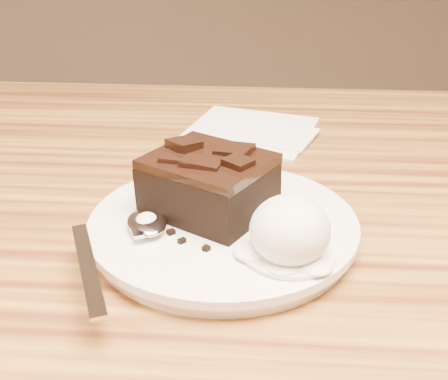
# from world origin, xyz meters

# --- Properties ---
(plate) EXTENTS (0.22, 0.22, 0.02)m
(plate) POSITION_xyz_m (-0.01, -0.04, 0.76)
(plate) COLOR silver
(plate) RESTS_ON dining_table
(brownie) EXTENTS (0.12, 0.12, 0.04)m
(brownie) POSITION_xyz_m (-0.03, -0.02, 0.79)
(brownie) COLOR black
(brownie) RESTS_ON plate
(ice_cream_scoop) EXTENTS (0.06, 0.06, 0.05)m
(ice_cream_scoop) POSITION_xyz_m (0.04, -0.09, 0.79)
(ice_cream_scoop) COLOR white
(ice_cream_scoop) RESTS_ON plate
(melt_puddle) EXTENTS (0.07, 0.07, 0.00)m
(melt_puddle) POSITION_xyz_m (0.04, -0.09, 0.77)
(melt_puddle) COLOR white
(melt_puddle) RESTS_ON plate
(spoon) EXTENTS (0.10, 0.17, 0.01)m
(spoon) POSITION_xyz_m (-0.07, -0.06, 0.77)
(spoon) COLOR silver
(spoon) RESTS_ON plate
(napkin) EXTENTS (0.18, 0.18, 0.01)m
(napkin) POSITION_xyz_m (0.00, 0.21, 0.75)
(napkin) COLOR white
(napkin) RESTS_ON dining_table
(crumb_a) EXTENTS (0.01, 0.01, 0.00)m
(crumb_a) POSITION_xyz_m (-0.05, -0.07, 0.77)
(crumb_a) COLOR black
(crumb_a) RESTS_ON plate
(crumb_b) EXTENTS (0.01, 0.01, 0.00)m
(crumb_b) POSITION_xyz_m (0.02, -0.09, 0.77)
(crumb_b) COLOR black
(crumb_b) RESTS_ON plate
(crumb_c) EXTENTS (0.01, 0.01, 0.00)m
(crumb_c) POSITION_xyz_m (-0.04, -0.08, 0.77)
(crumb_c) COLOR black
(crumb_c) RESTS_ON plate
(crumb_d) EXTENTS (0.01, 0.01, 0.00)m
(crumb_d) POSITION_xyz_m (-0.02, -0.09, 0.77)
(crumb_d) COLOR black
(crumb_d) RESTS_ON plate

